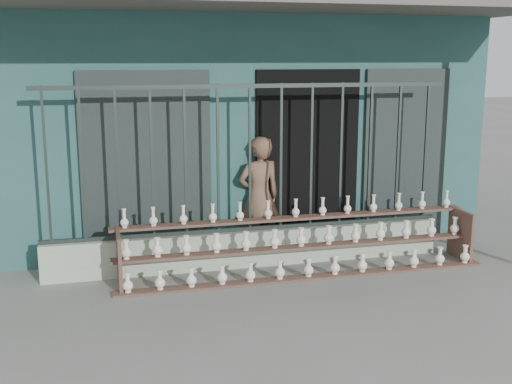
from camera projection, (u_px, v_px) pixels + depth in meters
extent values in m
plane|color=slate|center=(279.00, 303.00, 6.79)|extent=(60.00, 60.00, 0.00)
cube|color=#285451|center=(206.00, 116.00, 10.53)|extent=(7.00, 5.00, 3.20)
cube|color=black|center=(306.00, 161.00, 8.49)|extent=(1.40, 0.12, 2.40)
cube|color=black|center=(147.00, 169.00, 7.94)|extent=(1.60, 0.08, 2.40)
cube|color=black|center=(404.00, 158.00, 8.79)|extent=(1.20, 0.08, 2.40)
cube|color=#59544C|center=(252.00, 3.00, 7.28)|extent=(7.40, 2.00, 0.12)
cube|color=#AEC2A6|center=(250.00, 248.00, 7.98)|extent=(5.00, 0.20, 0.45)
cube|color=#283330|center=(46.00, 167.00, 7.17)|extent=(0.03, 0.03, 1.80)
cube|color=#283330|center=(82.00, 165.00, 7.27)|extent=(0.03, 0.03, 1.80)
cube|color=#283330|center=(118.00, 164.00, 7.36)|extent=(0.03, 0.03, 1.80)
cube|color=#283330|center=(152.00, 163.00, 7.46)|extent=(0.03, 0.03, 1.80)
cube|color=#283330|center=(185.00, 161.00, 7.55)|extent=(0.03, 0.03, 1.80)
cube|color=#283330|center=(218.00, 160.00, 7.65)|extent=(0.03, 0.03, 1.80)
cube|color=#283330|center=(250.00, 159.00, 7.74)|extent=(0.03, 0.03, 1.80)
cube|color=#283330|center=(281.00, 157.00, 7.84)|extent=(0.03, 0.03, 1.80)
cube|color=#283330|center=(311.00, 156.00, 7.93)|extent=(0.03, 0.03, 1.80)
cube|color=#283330|center=(341.00, 155.00, 8.03)|extent=(0.03, 0.03, 1.80)
cube|color=#283330|center=(370.00, 154.00, 8.13)|extent=(0.03, 0.03, 1.80)
cube|color=#283330|center=(398.00, 153.00, 8.22)|extent=(0.03, 0.03, 1.80)
cube|color=#283330|center=(425.00, 152.00, 8.32)|extent=(0.03, 0.03, 1.80)
cube|color=#283330|center=(250.00, 86.00, 7.56)|extent=(5.00, 0.04, 0.05)
cube|color=#283330|center=(250.00, 229.00, 7.93)|extent=(5.00, 0.04, 0.05)
cube|color=brown|center=(308.00, 277.00, 7.54)|extent=(4.50, 0.18, 0.03)
cube|color=brown|center=(301.00, 247.00, 7.71)|extent=(4.50, 0.18, 0.03)
cube|color=brown|center=(295.00, 218.00, 7.89)|extent=(4.50, 0.18, 0.03)
cube|color=brown|center=(119.00, 260.00, 7.19)|extent=(0.04, 0.55, 0.64)
cube|color=brown|center=(460.00, 234.00, 8.23)|extent=(0.04, 0.55, 0.64)
imported|color=brown|center=(259.00, 197.00, 8.28)|extent=(0.63, 0.47, 1.57)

